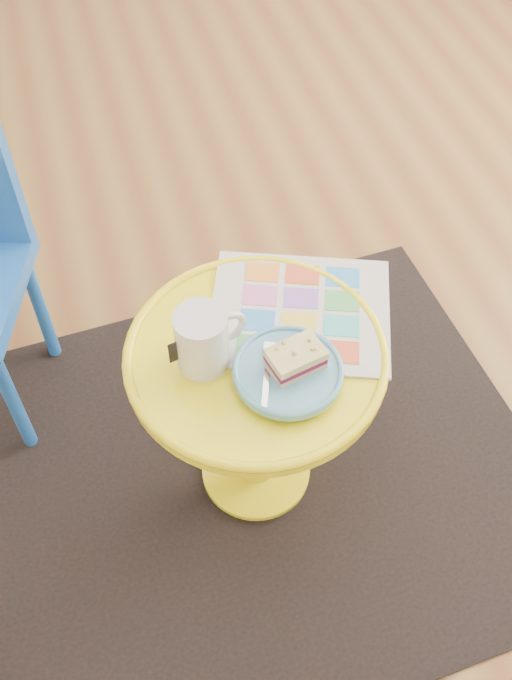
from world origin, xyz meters
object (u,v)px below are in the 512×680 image
object	(u,v)px
mug	(203,338)
plate	(288,372)
side_table	(256,393)
newspaper	(300,312)

from	to	relation	value
mug	plate	distance (m)	0.16
side_table	newspaper	world-z (taller)	newspaper
newspaper	mug	xyz separation A→B (m)	(-0.20, -0.06, 0.06)
side_table	mug	xyz separation A→B (m)	(-0.09, 0.01, 0.20)
side_table	newspaper	size ratio (longest dim) A/B	1.43
mug	plate	size ratio (longest dim) A/B	0.69
side_table	mug	bearing A→B (deg)	173.93
newspaper	plate	xyz separation A→B (m)	(-0.07, -0.14, 0.02)
newspaper	plate	world-z (taller)	plate
side_table	mug	world-z (taller)	mug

